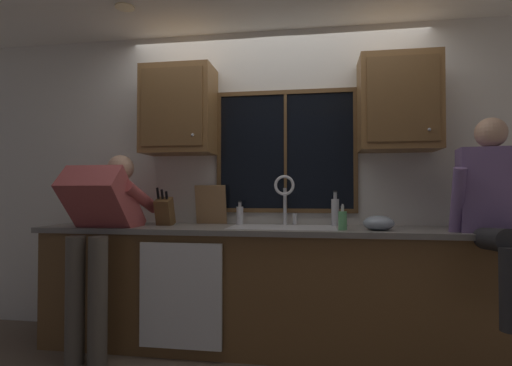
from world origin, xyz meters
name	(u,v)px	position (x,y,z in m)	size (l,w,h in m)	color
back_wall	(276,182)	(0.00, 0.06, 1.27)	(5.88, 0.12, 2.55)	silver
ceiling_downlight_left	(125,7)	(-1.04, -0.60, 2.54)	(0.14, 0.14, 0.01)	#FFEAB2
window_glass	(286,151)	(0.09, -0.01, 1.52)	(1.10, 0.02, 0.95)	black
window_frame_top	(285,92)	(0.09, -0.02, 2.02)	(1.17, 0.02, 0.04)	brown
window_frame_bottom	(286,211)	(0.09, -0.02, 1.03)	(1.17, 0.02, 0.04)	brown
window_frame_left	(219,152)	(-0.48, -0.02, 1.52)	(0.04, 0.02, 0.95)	brown
window_frame_right	(356,150)	(0.66, -0.02, 1.52)	(0.04, 0.02, 0.95)	brown
window_mullion_center	(285,151)	(0.09, -0.02, 1.52)	(0.02, 0.02, 0.95)	brown
lower_cabinet_run	(271,290)	(0.00, -0.29, 0.44)	(3.48, 0.58, 0.88)	brown
countertop	(271,230)	(0.00, -0.31, 0.90)	(3.54, 0.62, 0.04)	slate
dishwasher_front	(180,296)	(-0.60, -0.61, 0.46)	(0.60, 0.02, 0.74)	white
upper_cabinet_left	(179,111)	(-0.78, -0.17, 1.86)	(0.58, 0.36, 0.72)	brown
upper_cabinet_right	(398,103)	(0.96, -0.17, 1.86)	(0.58, 0.36, 0.72)	brown
sink	(283,240)	(0.09, -0.30, 0.82)	(0.80, 0.46, 0.21)	#B7B7BC
faucet	(285,194)	(0.10, -0.12, 1.17)	(0.18, 0.09, 0.40)	silver
person_standing	(101,226)	(-1.23, -0.58, 0.94)	(0.53, 0.72, 1.49)	#595147
person_sitting_on_counter	(499,205)	(1.49, -0.57, 1.10)	(0.54, 0.62, 1.26)	#262628
knife_block	(165,212)	(-0.86, -0.28, 1.03)	(0.12, 0.18, 0.32)	brown
cutting_board	(211,205)	(-0.53, -0.08, 1.08)	(0.26, 0.02, 0.33)	#997047
mixing_bowl	(379,223)	(0.77, -0.41, 0.97)	(0.21, 0.21, 0.11)	#8C99A8
soap_dispenser	(343,220)	(0.52, -0.45, 0.99)	(0.06, 0.07, 0.18)	#59A566
bottle_green_glass	(240,215)	(-0.28, -0.12, 1.00)	(0.06, 0.06, 0.19)	#B7B7BC
bottle_tall_clear	(335,212)	(0.49, -0.14, 1.03)	(0.06, 0.06, 0.28)	#B7B7BC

